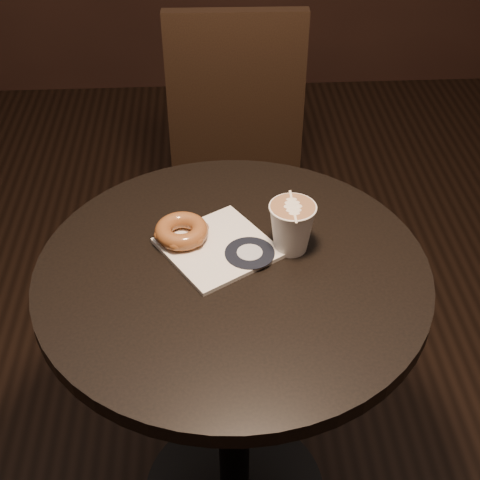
% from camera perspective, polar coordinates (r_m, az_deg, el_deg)
% --- Properties ---
extents(cafe_table, '(0.70, 0.70, 0.75)m').
position_cam_1_polar(cafe_table, '(1.32, -0.58, -8.78)').
color(cafe_table, black).
rests_on(cafe_table, ground).
extents(chair, '(0.38, 0.38, 0.93)m').
position_cam_1_polar(chair, '(1.85, -0.27, 6.12)').
color(chair, black).
rests_on(chair, ground).
extents(pastry_bag, '(0.25, 0.25, 0.01)m').
position_cam_1_polar(pastry_bag, '(1.21, -1.89, -0.65)').
color(pastry_bag, white).
rests_on(pastry_bag, cafe_table).
extents(doughnut, '(0.10, 0.10, 0.03)m').
position_cam_1_polar(doughnut, '(1.22, -5.01, 0.77)').
color(doughnut, brown).
rests_on(doughnut, pastry_bag).
extents(latte_cup, '(0.08, 0.08, 0.09)m').
position_cam_1_polar(latte_cup, '(1.19, 4.43, 1.07)').
color(latte_cup, white).
rests_on(latte_cup, cafe_table).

